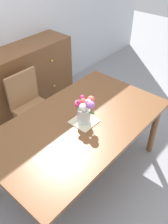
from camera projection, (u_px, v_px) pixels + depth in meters
ground_plane at (80, 171)px, 2.74m from camera, size 12.00×12.00×0.00m
dining_table at (79, 128)px, 2.33m from camera, size 1.79×1.04×0.75m
chair_far at (30, 103)px, 2.90m from camera, size 0.42×0.42×0.90m
dresser at (26, 81)px, 3.34m from camera, size 1.40×0.47×1.00m
placemat at (84, 121)px, 2.28m from camera, size 0.23×0.23×0.01m
flower_vase at (85, 110)px, 2.19m from camera, size 0.18×0.24×0.28m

